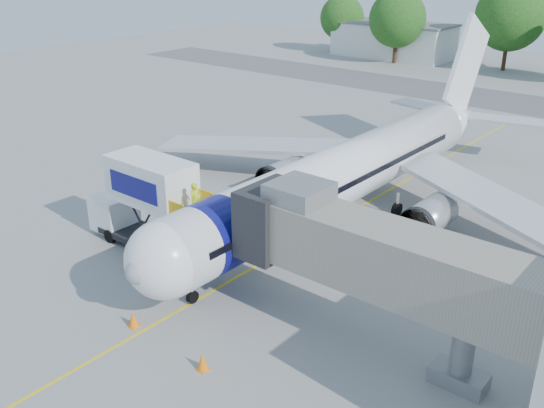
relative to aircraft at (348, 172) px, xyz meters
The scene contains 12 objects.
ground 5.07m from the aircraft, 90.00° to the right, with size 160.00×160.00×0.00m, color gray.
guidance_line 5.06m from the aircraft, 90.00° to the right, with size 0.15×70.00×0.01m, color yellow.
taxiway_strip 37.99m from the aircraft, 90.00° to the left, with size 120.00×10.00×0.01m, color #59595B.
aircraft is the anchor object (origin of this frame).
jet_bridge 13.77m from the aircraft, 54.30° to the right, with size 13.90×3.20×6.60m.
catering_hiloader 12.77m from the aircraft, 119.37° to the right, with size 8.50×2.44×5.50m.
safety_cone_a 17.55m from the aircraft, 76.57° to the right, with size 0.49×0.49×0.78m.
safety_cone_b 16.94m from the aircraft, 92.03° to the right, with size 0.49×0.49×0.78m.
outbuilding_left 62.50m from the aircraft, 116.61° to the left, with size 18.40×8.40×5.30m.
tree_a 66.17m from the aircraft, 123.96° to the left, with size 7.06×7.06×9.00m.
tree_b 57.33m from the aircraft, 116.02° to the left, with size 8.23×8.23×10.49m.
tree_c 57.15m from the aircraft, 100.58° to the left, with size 9.54×9.54×12.16m.
Camera 1 is at (19.10, -26.53, 15.98)m, focal length 40.00 mm.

